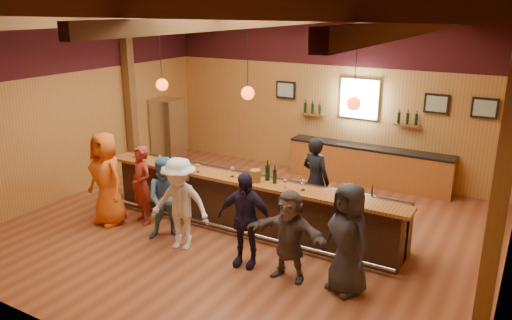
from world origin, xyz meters
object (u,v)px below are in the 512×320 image
(customer_white, at_px, (180,204))
(ice_bucket, at_px, (255,176))
(customer_orange, at_px, (106,179))
(customer_dark, at_px, (348,239))
(bartender, at_px, (316,180))
(stainless_fridge, at_px, (168,132))
(bottle_a, at_px, (268,173))
(customer_navy, at_px, (245,219))
(customer_brown, at_px, (289,235))
(back_bar_cabinet, at_px, (368,165))
(bar_counter, at_px, (253,202))
(customer_denim, at_px, (167,198))
(customer_redvest, at_px, (142,185))

(customer_white, relative_size, ice_bucket, 7.61)
(customer_orange, relative_size, customer_dark, 1.08)
(customer_dark, relative_size, bartender, 0.99)
(stainless_fridge, distance_m, customer_white, 5.18)
(customer_dark, height_order, bottle_a, customer_dark)
(bottle_a, bearing_deg, customer_navy, -79.51)
(customer_brown, bearing_deg, back_bar_cabinet, 93.44)
(back_bar_cabinet, bearing_deg, bar_counter, -108.34)
(customer_denim, distance_m, customer_navy, 1.78)
(customer_navy, xyz_separation_m, bottle_a, (-0.22, 1.19, 0.44))
(customer_redvest, relative_size, customer_dark, 0.91)
(back_bar_cabinet, distance_m, customer_navy, 4.97)
(stainless_fridge, height_order, customer_navy, stainless_fridge)
(back_bar_cabinet, xyz_separation_m, customer_brown, (0.29, -4.95, 0.28))
(back_bar_cabinet, relative_size, customer_brown, 2.65)
(customer_denim, relative_size, customer_white, 0.93)
(bar_counter, xyz_separation_m, back_bar_cabinet, (1.18, 3.57, -0.05))
(ice_bucket, bearing_deg, customer_denim, -148.38)
(bartender, xyz_separation_m, bottle_a, (-0.52, -1.05, 0.38))
(bar_counter, bearing_deg, customer_denim, -133.45)
(bottle_a, bearing_deg, back_bar_cabinet, 78.38)
(customer_white, distance_m, customer_brown, 2.15)
(bar_counter, height_order, customer_redvest, customer_redvest)
(customer_redvest, bearing_deg, stainless_fridge, 140.98)
(customer_navy, height_order, customer_brown, customer_navy)
(customer_orange, bearing_deg, ice_bucket, 27.17)
(customer_denim, relative_size, customer_navy, 0.96)
(stainless_fridge, distance_m, customer_orange, 4.03)
(customer_denim, height_order, customer_brown, customer_denim)
(bar_counter, xyz_separation_m, customer_denim, (-1.14, -1.20, 0.27))
(bar_counter, height_order, customer_orange, customer_orange)
(bar_counter, relative_size, customer_redvest, 3.94)
(customer_white, bearing_deg, back_bar_cabinet, 56.58)
(stainless_fridge, xyz_separation_m, customer_dark, (6.52, -3.74, -0.02))
(customer_brown, relative_size, customer_dark, 0.86)
(customer_orange, bearing_deg, customer_redvest, 42.26)
(back_bar_cabinet, height_order, ice_bucket, ice_bucket)
(ice_bucket, bearing_deg, bottle_a, 47.53)
(stainless_fridge, relative_size, ice_bucket, 8.03)
(customer_redvest, distance_m, bottle_a, 2.60)
(customer_orange, distance_m, bottle_a, 3.23)
(stainless_fridge, bearing_deg, customer_brown, -34.44)
(back_bar_cabinet, relative_size, bartender, 2.26)
(customer_redvest, bearing_deg, bottle_a, 35.92)
(customer_redvest, xyz_separation_m, bottle_a, (2.45, 0.74, 0.46))
(customer_brown, bearing_deg, ice_bucket, 139.72)
(customer_brown, height_order, bottle_a, customer_brown)
(customer_dark, bearing_deg, customer_redvest, -158.66)
(stainless_fridge, relative_size, customer_white, 1.05)
(customer_orange, height_order, customer_denim, customer_orange)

